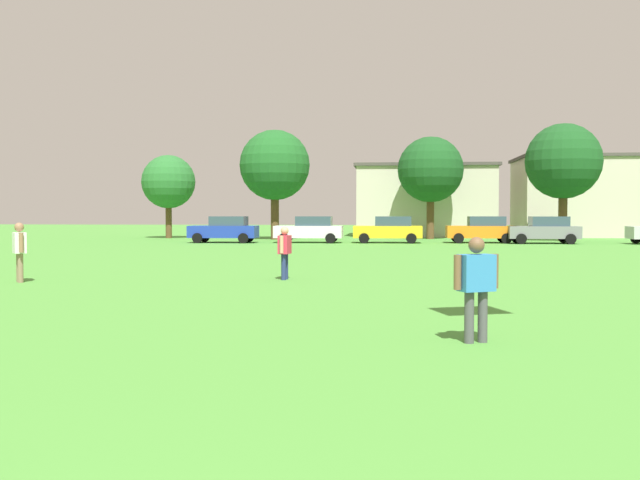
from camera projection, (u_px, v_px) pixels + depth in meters
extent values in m
plane|color=#4C9338|center=(333.00, 257.00, 31.59)|extent=(160.00, 160.00, 0.00)
cylinder|color=#4C4C51|center=(483.00, 317.00, 10.98)|extent=(0.14, 0.14, 0.77)
cylinder|color=#4C4C51|center=(469.00, 317.00, 10.90)|extent=(0.14, 0.14, 0.77)
cube|color=#337FCC|center=(476.00, 273.00, 10.91)|extent=(0.59, 0.48, 0.55)
cylinder|color=brown|center=(495.00, 271.00, 11.02)|extent=(0.11, 0.11, 0.51)
cylinder|color=brown|center=(458.00, 272.00, 10.80)|extent=(0.11, 0.11, 0.51)
sphere|color=brown|center=(476.00, 245.00, 10.90)|extent=(0.24, 0.24, 0.24)
cylinder|color=#8C7259|center=(19.00, 267.00, 20.48)|extent=(0.15, 0.15, 0.81)
cylinder|color=#8C7259|center=(20.00, 268.00, 20.27)|extent=(0.15, 0.15, 0.81)
cube|color=white|center=(19.00, 243.00, 20.35)|extent=(0.56, 0.62, 0.57)
cylinder|color=#936B4C|center=(18.00, 242.00, 20.64)|extent=(0.12, 0.12, 0.54)
cylinder|color=#936B4C|center=(21.00, 243.00, 20.06)|extent=(0.12, 0.12, 0.54)
sphere|color=#936B4C|center=(19.00, 227.00, 20.33)|extent=(0.25, 0.25, 0.25)
cylinder|color=navy|center=(284.00, 267.00, 21.06)|extent=(0.14, 0.14, 0.75)
cylinder|color=navy|center=(286.00, 266.00, 21.28)|extent=(0.14, 0.14, 0.75)
cube|color=#D8334C|center=(285.00, 245.00, 21.14)|extent=(0.35, 0.53, 0.53)
cylinder|color=tan|center=(282.00, 244.00, 20.84)|extent=(0.11, 0.11, 0.50)
cylinder|color=tan|center=(288.00, 244.00, 21.44)|extent=(0.11, 0.11, 0.50)
sphere|color=tan|center=(285.00, 231.00, 21.13)|extent=(0.23, 0.23, 0.23)
cube|color=#1E38AD|center=(223.00, 232.00, 46.79)|extent=(4.30, 1.80, 0.76)
cube|color=#334756|center=(229.00, 221.00, 46.73)|extent=(2.24, 1.58, 0.60)
cylinder|color=black|center=(197.00, 238.00, 46.05)|extent=(0.64, 0.22, 0.64)
cylinder|color=black|center=(205.00, 237.00, 47.84)|extent=(0.64, 0.22, 0.64)
cylinder|color=black|center=(243.00, 238.00, 45.77)|extent=(0.64, 0.22, 0.64)
cylinder|color=black|center=(249.00, 237.00, 47.56)|extent=(0.64, 0.22, 0.64)
cube|color=white|center=(309.00, 232.00, 46.66)|extent=(4.30, 1.80, 0.76)
cube|color=#334756|center=(314.00, 221.00, 46.61)|extent=(2.24, 1.58, 0.60)
cylinder|color=black|center=(284.00, 238.00, 45.92)|extent=(0.64, 0.22, 0.64)
cylinder|color=black|center=(288.00, 237.00, 47.71)|extent=(0.64, 0.22, 0.64)
cylinder|color=black|center=(330.00, 238.00, 45.64)|extent=(0.64, 0.22, 0.64)
cylinder|color=black|center=(333.00, 237.00, 47.43)|extent=(0.64, 0.22, 0.64)
cube|color=yellow|center=(388.00, 232.00, 46.43)|extent=(4.30, 1.80, 0.76)
cube|color=#334756|center=(393.00, 221.00, 46.37)|extent=(2.24, 1.58, 0.60)
cylinder|color=black|center=(364.00, 238.00, 45.69)|extent=(0.64, 0.22, 0.64)
cylinder|color=black|center=(365.00, 237.00, 47.48)|extent=(0.64, 0.22, 0.64)
cylinder|color=black|center=(411.00, 238.00, 45.41)|extent=(0.64, 0.22, 0.64)
cylinder|color=black|center=(411.00, 237.00, 47.20)|extent=(0.64, 0.22, 0.64)
cube|color=orange|center=(481.00, 232.00, 46.41)|extent=(4.30, 1.80, 0.76)
cube|color=#334756|center=(486.00, 221.00, 46.35)|extent=(2.24, 1.58, 0.60)
cylinder|color=black|center=(459.00, 238.00, 45.66)|extent=(0.64, 0.22, 0.64)
cylinder|color=black|center=(456.00, 237.00, 47.46)|extent=(0.64, 0.22, 0.64)
cylinder|color=black|center=(507.00, 238.00, 45.39)|extent=(0.64, 0.22, 0.64)
cylinder|color=black|center=(502.00, 237.00, 47.18)|extent=(0.64, 0.22, 0.64)
cube|color=slate|center=(543.00, 232.00, 45.41)|extent=(4.30, 1.80, 0.76)
cube|color=#334756|center=(549.00, 221.00, 45.35)|extent=(2.24, 1.58, 0.60)
cylinder|color=black|center=(521.00, 239.00, 44.67)|extent=(0.64, 0.22, 0.64)
cylinder|color=black|center=(516.00, 238.00, 46.46)|extent=(0.64, 0.22, 0.64)
cylinder|color=black|center=(571.00, 239.00, 44.39)|extent=(0.64, 0.22, 0.64)
cylinder|color=black|center=(564.00, 238.00, 46.18)|extent=(0.64, 0.22, 0.64)
cylinder|color=black|center=(636.00, 238.00, 45.54)|extent=(0.64, 0.22, 0.64)
cylinder|color=brown|center=(169.00, 221.00, 54.97)|extent=(0.46, 0.46, 2.52)
sphere|color=#286B2D|center=(168.00, 182.00, 54.85)|extent=(3.98, 3.98, 3.98)
cylinder|color=brown|center=(275.00, 217.00, 52.32)|extent=(0.58, 0.58, 3.17)
sphere|color=#1E5B23|center=(275.00, 165.00, 52.18)|extent=(5.00, 5.00, 5.00)
cylinder|color=brown|center=(430.00, 218.00, 53.22)|extent=(0.55, 0.55, 3.01)
sphere|color=#194C1E|center=(431.00, 169.00, 53.08)|extent=(4.75, 4.75, 4.75)
cylinder|color=brown|center=(563.00, 217.00, 49.57)|extent=(0.59, 0.59, 3.22)
sphere|color=#194C1E|center=(563.00, 161.00, 49.43)|extent=(5.08, 5.08, 5.08)
cube|color=beige|center=(424.00, 202.00, 59.98)|extent=(10.70, 8.67, 5.48)
cube|color=#4C4742|center=(424.00, 167.00, 59.87)|extent=(11.12, 9.01, 0.24)
cube|color=beige|center=(571.00, 198.00, 58.87)|extent=(8.29, 7.88, 6.12)
cube|color=#4C4742|center=(571.00, 158.00, 58.75)|extent=(8.62, 8.20, 0.24)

